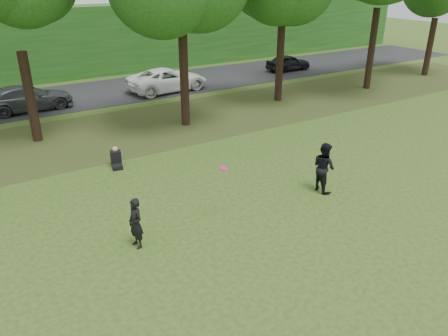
# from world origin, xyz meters

# --- Properties ---
(ground) EXTENTS (120.00, 120.00, 0.00)m
(ground) POSITION_xyz_m (0.00, 0.00, 0.00)
(ground) COLOR #2B4615
(ground) RESTS_ON ground
(leaf_litter) EXTENTS (60.00, 7.00, 0.01)m
(leaf_litter) POSITION_xyz_m (0.00, 13.00, 0.01)
(leaf_litter) COLOR #403517
(leaf_litter) RESTS_ON ground
(street) EXTENTS (70.00, 7.00, 0.02)m
(street) POSITION_xyz_m (0.00, 21.00, 0.01)
(street) COLOR black
(street) RESTS_ON ground
(far_hedge) EXTENTS (70.00, 3.00, 5.00)m
(far_hedge) POSITION_xyz_m (0.00, 27.00, 2.50)
(far_hedge) COLOR #1A4D16
(far_hedge) RESTS_ON ground
(player_left) EXTENTS (0.45, 0.61, 1.53)m
(player_left) POSITION_xyz_m (-2.24, 3.22, 0.76)
(player_left) COLOR black
(player_left) RESTS_ON ground
(player_right) EXTENTS (0.75, 0.93, 1.83)m
(player_right) POSITION_xyz_m (4.79, 3.05, 0.92)
(player_right) COLOR black
(player_right) RESTS_ON ground
(parked_cars) EXTENTS (38.64, 3.32, 1.48)m
(parked_cars) POSITION_xyz_m (-1.06, 19.56, 0.73)
(parked_cars) COLOR black
(parked_cars) RESTS_ON street
(frisbee) EXTENTS (0.28, 0.29, 0.16)m
(frisbee) POSITION_xyz_m (0.66, 3.18, 1.80)
(frisbee) COLOR #E11372
(frisbee) RESTS_ON ground
(seated_person) EXTENTS (0.56, 0.80, 0.83)m
(seated_person) POSITION_xyz_m (-0.84, 9.05, 0.31)
(seated_person) COLOR black
(seated_person) RESTS_ON ground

